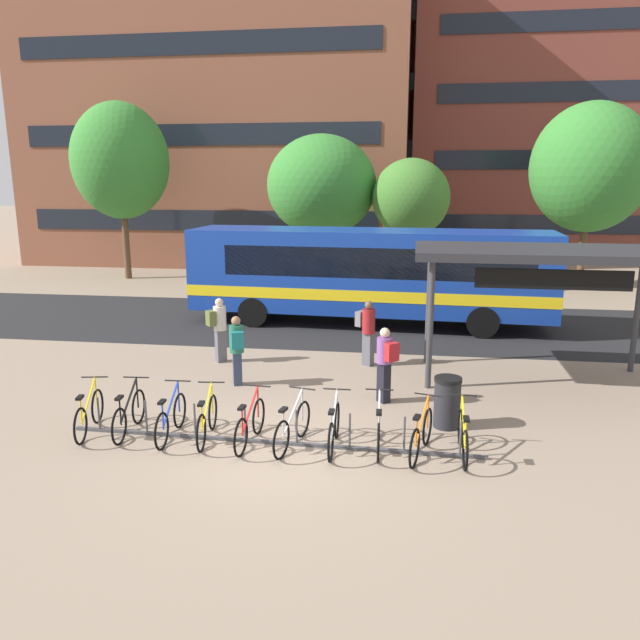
{
  "coord_description": "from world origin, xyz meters",
  "views": [
    {
      "loc": [
        2.19,
        -10.02,
        4.81
      ],
      "look_at": [
        0.08,
        4.75,
        1.37
      ],
      "focal_mm": 34.09,
      "sensor_mm": 36.0,
      "label": 1
    }
  ],
  "objects_px": {
    "parked_bicycle_yellow_0": "(89,414)",
    "parked_bicycle_red_4": "(250,425)",
    "city_bus": "(367,273)",
    "parked_bicycle_blue_2": "(171,419)",
    "parked_bicycle_silver_6": "(334,429)",
    "commuter_red_pack_0": "(385,360)",
    "parked_bicycle_black_1": "(129,415)",
    "commuter_olive_pack_1": "(219,326)",
    "street_tree_3": "(322,186)",
    "commuter_grey_pack_2": "(367,328)",
    "street_tree_2": "(590,168)",
    "parked_bicycle_yellow_3": "(207,421)",
    "commuter_teal_pack_3": "(237,346)",
    "trash_bin": "(447,402)",
    "parked_bicycle_white_7": "(379,430)",
    "parked_bicycle_yellow_9": "(463,436)",
    "street_tree_1": "(120,161)",
    "transit_shelter": "(543,258)",
    "parked_bicycle_orange_8": "(421,435)",
    "street_tree_0": "(411,198)"
  },
  "relations": [
    {
      "from": "parked_bicycle_orange_8",
      "to": "commuter_grey_pack_2",
      "type": "xyz_separation_m",
      "value": [
        -1.32,
        5.33,
        0.62
      ]
    },
    {
      "from": "parked_bicycle_yellow_0",
      "to": "commuter_grey_pack_2",
      "type": "relative_size",
      "value": 0.98
    },
    {
      "from": "parked_bicycle_white_7",
      "to": "commuter_olive_pack_1",
      "type": "distance_m",
      "value": 6.7
    },
    {
      "from": "street_tree_1",
      "to": "commuter_red_pack_0",
      "type": "bearing_deg",
      "value": -49.56
    },
    {
      "from": "parked_bicycle_yellow_9",
      "to": "street_tree_1",
      "type": "distance_m",
      "value": 24.17
    },
    {
      "from": "street_tree_0",
      "to": "city_bus",
      "type": "bearing_deg",
      "value": -101.15
    },
    {
      "from": "parked_bicycle_silver_6",
      "to": "transit_shelter",
      "type": "height_order",
      "value": "transit_shelter"
    },
    {
      "from": "parked_bicycle_red_4",
      "to": "transit_shelter",
      "type": "bearing_deg",
      "value": -47.92
    },
    {
      "from": "city_bus",
      "to": "street_tree_2",
      "type": "relative_size",
      "value": 1.5
    },
    {
      "from": "transit_shelter",
      "to": "parked_bicycle_black_1",
      "type": "bearing_deg",
      "value": -151.09
    },
    {
      "from": "street_tree_2",
      "to": "parked_bicycle_yellow_3",
      "type": "bearing_deg",
      "value": -122.1
    },
    {
      "from": "parked_bicycle_yellow_9",
      "to": "transit_shelter",
      "type": "relative_size",
      "value": 0.29
    },
    {
      "from": "parked_bicycle_yellow_9",
      "to": "street_tree_2",
      "type": "bearing_deg",
      "value": -20.09
    },
    {
      "from": "parked_bicycle_black_1",
      "to": "street_tree_1",
      "type": "relative_size",
      "value": 0.2
    },
    {
      "from": "parked_bicycle_yellow_9",
      "to": "street_tree_1",
      "type": "bearing_deg",
      "value": 39.21
    },
    {
      "from": "parked_bicycle_yellow_3",
      "to": "commuter_teal_pack_3",
      "type": "distance_m",
      "value": 3.22
    },
    {
      "from": "city_bus",
      "to": "commuter_olive_pack_1",
      "type": "relative_size",
      "value": 6.93
    },
    {
      "from": "parked_bicycle_white_7",
      "to": "commuter_grey_pack_2",
      "type": "xyz_separation_m",
      "value": [
        -0.56,
        5.18,
        0.62
      ]
    },
    {
      "from": "parked_bicycle_silver_6",
      "to": "commuter_red_pack_0",
      "type": "xyz_separation_m",
      "value": [
        0.82,
        2.54,
        0.6
      ]
    },
    {
      "from": "parked_bicycle_white_7",
      "to": "transit_shelter",
      "type": "relative_size",
      "value": 0.29
    },
    {
      "from": "transit_shelter",
      "to": "commuter_olive_pack_1",
      "type": "xyz_separation_m",
      "value": [
        -8.12,
        0.37,
        -2.01
      ]
    },
    {
      "from": "parked_bicycle_white_7",
      "to": "parked_bicycle_orange_8",
      "type": "relative_size",
      "value": 1.02
    },
    {
      "from": "city_bus",
      "to": "parked_bicycle_yellow_9",
      "type": "distance_m",
      "value": 10.39
    },
    {
      "from": "parked_bicycle_yellow_3",
      "to": "commuter_red_pack_0",
      "type": "height_order",
      "value": "commuter_red_pack_0"
    },
    {
      "from": "parked_bicycle_yellow_3",
      "to": "commuter_teal_pack_3",
      "type": "bearing_deg",
      "value": -0.89
    },
    {
      "from": "commuter_grey_pack_2",
      "to": "parked_bicycle_yellow_9",
      "type": "bearing_deg",
      "value": -36.49
    },
    {
      "from": "parked_bicycle_blue_2",
      "to": "street_tree_3",
      "type": "distance_m",
      "value": 18.34
    },
    {
      "from": "city_bus",
      "to": "parked_bicycle_yellow_0",
      "type": "height_order",
      "value": "city_bus"
    },
    {
      "from": "city_bus",
      "to": "transit_shelter",
      "type": "xyz_separation_m",
      "value": [
        4.5,
        -5.39,
        1.25
      ]
    },
    {
      "from": "commuter_grey_pack_2",
      "to": "street_tree_2",
      "type": "bearing_deg",
      "value": 88.32
    },
    {
      "from": "city_bus",
      "to": "parked_bicycle_black_1",
      "type": "bearing_deg",
      "value": 71.65
    },
    {
      "from": "parked_bicycle_black_1",
      "to": "parked_bicycle_yellow_3",
      "type": "bearing_deg",
      "value": -97.27
    },
    {
      "from": "commuter_olive_pack_1",
      "to": "street_tree_3",
      "type": "height_order",
      "value": "street_tree_3"
    },
    {
      "from": "parked_bicycle_white_7",
      "to": "street_tree_3",
      "type": "bearing_deg",
      "value": 9.05
    },
    {
      "from": "city_bus",
      "to": "parked_bicycle_blue_2",
      "type": "bearing_deg",
      "value": 76.34
    },
    {
      "from": "parked_bicycle_yellow_0",
      "to": "parked_bicycle_red_4",
      "type": "distance_m",
      "value": 3.22
    },
    {
      "from": "commuter_red_pack_0",
      "to": "commuter_teal_pack_3",
      "type": "relative_size",
      "value": 1.0
    },
    {
      "from": "parked_bicycle_yellow_9",
      "to": "commuter_teal_pack_3",
      "type": "xyz_separation_m",
      "value": [
        -5.01,
        3.21,
        0.58
      ]
    },
    {
      "from": "parked_bicycle_black_1",
      "to": "parked_bicycle_blue_2",
      "type": "xyz_separation_m",
      "value": [
        0.88,
        -0.09,
        0.0
      ]
    },
    {
      "from": "parked_bicycle_blue_2",
      "to": "street_tree_0",
      "type": "height_order",
      "value": "street_tree_0"
    },
    {
      "from": "parked_bicycle_yellow_0",
      "to": "trash_bin",
      "type": "height_order",
      "value": "trash_bin"
    },
    {
      "from": "parked_bicycle_red_4",
      "to": "commuter_teal_pack_3",
      "type": "distance_m",
      "value": 3.48
    },
    {
      "from": "parked_bicycle_silver_6",
      "to": "trash_bin",
      "type": "relative_size",
      "value": 1.67
    },
    {
      "from": "trash_bin",
      "to": "parked_bicycle_white_7",
      "type": "bearing_deg",
      "value": -135.99
    },
    {
      "from": "city_bus",
      "to": "parked_bicycle_black_1",
      "type": "distance_m",
      "value": 10.73
    },
    {
      "from": "commuter_red_pack_0",
      "to": "commuter_olive_pack_1",
      "type": "height_order",
      "value": "commuter_olive_pack_1"
    },
    {
      "from": "parked_bicycle_red_4",
      "to": "transit_shelter",
      "type": "height_order",
      "value": "transit_shelter"
    },
    {
      "from": "parked_bicycle_yellow_9",
      "to": "parked_bicycle_black_1",
      "type": "bearing_deg",
      "value": 88.84
    },
    {
      "from": "parked_bicycle_blue_2",
      "to": "parked_bicycle_red_4",
      "type": "xyz_separation_m",
      "value": [
        1.56,
        -0.07,
        0.0
      ]
    },
    {
      "from": "transit_shelter",
      "to": "commuter_grey_pack_2",
      "type": "height_order",
      "value": "transit_shelter"
    }
  ]
}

